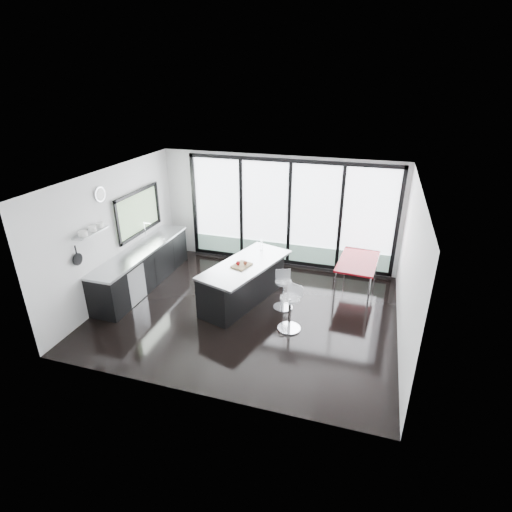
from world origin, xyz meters
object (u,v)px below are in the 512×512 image
(island, at_px, (243,281))
(bar_stool_near, at_px, (290,313))
(red_table, at_px, (356,276))
(bar_stool_far, at_px, (283,294))

(island, xyz_separation_m, bar_stool_near, (1.20, -0.77, -0.11))
(bar_stool_near, distance_m, red_table, 2.23)
(bar_stool_near, height_order, red_table, red_table)
(red_table, bearing_deg, bar_stool_far, -139.15)
(island, bearing_deg, red_table, 26.85)
(island, distance_m, bar_stool_far, 0.91)
(red_table, bearing_deg, bar_stool_near, -119.79)
(island, relative_size, bar_stool_near, 3.40)
(bar_stool_near, relative_size, red_table, 0.50)
(island, height_order, bar_stool_near, island)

